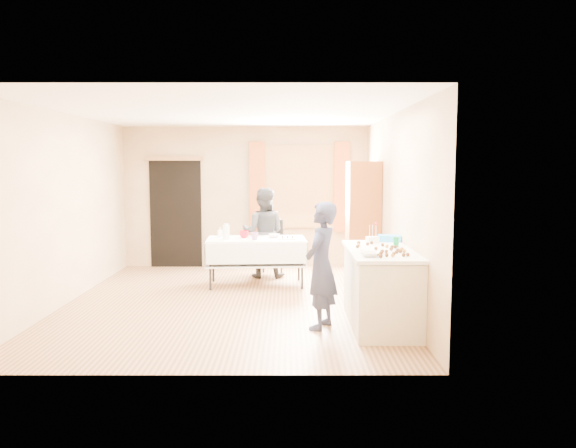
{
  "coord_description": "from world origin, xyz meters",
  "views": [
    {
      "loc": [
        0.79,
        -7.66,
        1.9
      ],
      "look_at": [
        0.79,
        0.0,
        1.09
      ],
      "focal_mm": 35.0,
      "sensor_mm": 36.0,
      "label": 1
    }
  ],
  "objects_px": {
    "cabinet": "(363,223)",
    "chair": "(270,258)",
    "counter": "(381,287)",
    "party_table": "(256,257)",
    "girl": "(321,266)",
    "woman": "(263,233)"
  },
  "relations": [
    {
      "from": "counter",
      "to": "woman",
      "type": "height_order",
      "value": "woman"
    },
    {
      "from": "woman",
      "to": "counter",
      "type": "bearing_deg",
      "value": 123.7
    },
    {
      "from": "party_table",
      "to": "chair",
      "type": "height_order",
      "value": "chair"
    },
    {
      "from": "party_table",
      "to": "girl",
      "type": "relative_size",
      "value": 1.09
    },
    {
      "from": "cabinet",
      "to": "counter",
      "type": "relative_size",
      "value": 1.19
    },
    {
      "from": "counter",
      "to": "party_table",
      "type": "xyz_separation_m",
      "value": [
        -1.6,
        2.22,
        -0.01
      ]
    },
    {
      "from": "cabinet",
      "to": "woman",
      "type": "xyz_separation_m",
      "value": [
        -1.62,
        0.5,
        -0.22
      ]
    },
    {
      "from": "cabinet",
      "to": "counter",
      "type": "bearing_deg",
      "value": -92.4
    },
    {
      "from": "party_table",
      "to": "counter",
      "type": "bearing_deg",
      "value": -57.79
    },
    {
      "from": "cabinet",
      "to": "party_table",
      "type": "distance_m",
      "value": 1.79
    },
    {
      "from": "cabinet",
      "to": "chair",
      "type": "distance_m",
      "value": 1.81
    },
    {
      "from": "cabinet",
      "to": "chair",
      "type": "relative_size",
      "value": 2.05
    },
    {
      "from": "counter",
      "to": "party_table",
      "type": "relative_size",
      "value": 1.02
    },
    {
      "from": "counter",
      "to": "woman",
      "type": "xyz_separation_m",
      "value": [
        -1.52,
        2.89,
        0.3
      ]
    },
    {
      "from": "girl",
      "to": "woman",
      "type": "height_order",
      "value": "woman"
    },
    {
      "from": "chair",
      "to": "woman",
      "type": "height_order",
      "value": "woman"
    },
    {
      "from": "party_table",
      "to": "girl",
      "type": "bearing_deg",
      "value": -72.87
    },
    {
      "from": "girl",
      "to": "counter",
      "type": "bearing_deg",
      "value": 123.41
    },
    {
      "from": "counter",
      "to": "woman",
      "type": "relative_size",
      "value": 1.08
    },
    {
      "from": "chair",
      "to": "girl",
      "type": "relative_size",
      "value": 0.65
    },
    {
      "from": "cabinet",
      "to": "woman",
      "type": "height_order",
      "value": "cabinet"
    },
    {
      "from": "party_table",
      "to": "chair",
      "type": "xyz_separation_m",
      "value": [
        0.18,
        0.87,
        -0.16
      ]
    }
  ]
}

